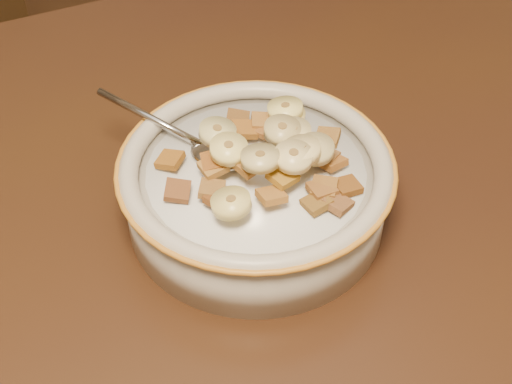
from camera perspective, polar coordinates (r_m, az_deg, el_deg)
name	(u,v)px	position (r m, az deg, el deg)	size (l,w,h in m)	color
table	(31,335)	(0.61, -17.53, -10.87)	(1.40, 0.90, 0.04)	#331D0C
cereal_bowl	(256,195)	(0.62, 0.00, -0.21)	(0.22, 0.22, 0.05)	#ABA79F
milk	(256,172)	(0.60, 0.00, 1.61)	(0.19, 0.19, 0.00)	white
spoon	(220,154)	(0.61, -2.93, 3.06)	(0.04, 0.05, 0.01)	#A1A1A1
cereal_square_0	(213,167)	(0.58, -3.46, 2.03)	(0.02, 0.02, 0.01)	#9B6728
cereal_square_1	(245,129)	(0.62, -0.92, 5.04)	(0.02, 0.02, 0.01)	brown
cereal_square_2	(317,203)	(0.56, 4.88, -0.86)	(0.02, 0.02, 0.01)	brown
cereal_square_3	(265,129)	(0.62, 0.73, 5.09)	(0.02, 0.02, 0.01)	#93602C
cereal_square_4	(238,119)	(0.64, -1.48, 5.83)	(0.02, 0.02, 0.01)	brown
cereal_square_5	(263,122)	(0.63, 0.56, 5.65)	(0.02, 0.02, 0.01)	#9C6435
cereal_square_6	(248,165)	(0.57, -0.66, 2.17)	(0.02, 0.02, 0.01)	brown
cereal_square_7	(170,160)	(0.60, -6.90, 2.58)	(0.02, 0.02, 0.01)	#925317
cereal_square_8	(332,162)	(0.60, 6.08, 2.41)	(0.02, 0.02, 0.01)	brown
cereal_square_9	(324,187)	(0.57, 5.48, 0.37)	(0.02, 0.02, 0.01)	brown
cereal_square_10	(212,189)	(0.57, -3.55, 0.22)	(0.02, 0.02, 0.01)	olive
cereal_square_11	(220,199)	(0.56, -2.90, -0.54)	(0.02, 0.02, 0.01)	brown
cereal_square_12	(328,137)	(0.63, 5.74, 4.39)	(0.02, 0.02, 0.01)	olive
cereal_square_13	(177,191)	(0.57, -6.30, 0.11)	(0.02, 0.02, 0.01)	brown
cereal_square_14	(283,177)	(0.57, 2.14, 1.23)	(0.02, 0.02, 0.01)	#9C6C1B
cereal_square_15	(338,203)	(0.57, 6.55, -0.90)	(0.02, 0.02, 0.01)	brown
cereal_square_16	(325,156)	(0.60, 5.51, 2.89)	(0.02, 0.02, 0.01)	brown
cereal_square_17	(322,189)	(0.57, 5.30, 0.23)	(0.02, 0.02, 0.01)	brown
cereal_square_18	(347,186)	(0.58, 7.29, 0.46)	(0.02, 0.02, 0.01)	brown
cereal_square_19	(214,161)	(0.58, -3.38, 2.47)	(0.02, 0.02, 0.01)	#98541A
cereal_square_20	(272,196)	(0.56, 1.25, -0.29)	(0.02, 0.02, 0.01)	olive
banana_slice_0	(293,133)	(0.60, 2.96, 4.76)	(0.03, 0.03, 0.01)	beige
banana_slice_1	(217,132)	(0.59, -3.10, 4.79)	(0.03, 0.03, 0.01)	beige
banana_slice_2	(294,157)	(0.56, 3.02, 2.83)	(0.03, 0.03, 0.01)	beige
banana_slice_3	(282,130)	(0.60, 2.12, 4.94)	(0.03, 0.03, 0.01)	#D0B882
banana_slice_4	(231,203)	(0.54, -2.01, -0.90)	(0.03, 0.03, 0.01)	#DCC278
banana_slice_5	(302,151)	(0.57, 3.67, 3.33)	(0.03, 0.03, 0.01)	#F7DA87
banana_slice_6	(229,149)	(0.57, -2.19, 3.45)	(0.03, 0.03, 0.01)	#F9DF79
banana_slice_7	(260,158)	(0.56, 0.34, 2.71)	(0.03, 0.03, 0.01)	#DACB85
banana_slice_8	(285,109)	(0.62, 2.35, 6.62)	(0.03, 0.03, 0.01)	#FFF28C
banana_slice_9	(287,115)	(0.63, 2.53, 6.14)	(0.03, 0.03, 0.01)	#D7BD74
banana_slice_10	(315,149)	(0.58, 4.76, 3.45)	(0.03, 0.03, 0.01)	#D1B877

